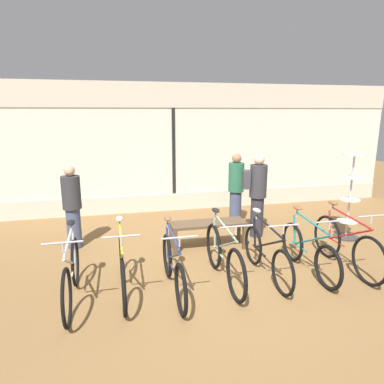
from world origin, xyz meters
TOP-DOWN VIEW (x-y plane):
  - ground_plane at (0.00, 0.00)m, footprint 24.00×24.00m
  - shop_back_wall at (0.00, 3.85)m, footprint 12.00×0.08m
  - bicycle_far_left at (-2.12, -0.20)m, footprint 0.46×1.75m
  - bicycle_left at (-1.45, -0.14)m, footprint 0.46×1.70m
  - bicycle_center_left at (-0.76, -0.26)m, footprint 0.46×1.74m
  - bicycle_center at (0.03, -0.13)m, footprint 0.46×1.80m
  - bicycle_center_right at (0.72, -0.13)m, footprint 0.46×1.69m
  - bicycle_right at (1.43, -0.15)m, footprint 0.46×1.68m
  - bicycle_far_right at (2.09, -0.16)m, footprint 0.46×1.78m
  - accessory_rack at (3.06, 1.07)m, footprint 0.48×0.48m
  - display_bench at (0.16, 1.16)m, footprint 1.40×0.44m
  - customer_near_rack at (-2.27, 1.79)m, footprint 0.40×0.40m
  - customer_by_window at (1.11, 2.32)m, footprint 0.34×0.34m
  - customer_mid_floor at (1.29, 1.59)m, footprint 0.54×0.42m

SIDE VIEW (x-z plane):
  - ground_plane at x=0.00m, z-range 0.00..0.00m
  - bicycle_right at x=1.43m, z-range -0.14..0.87m
  - bicycle_center_right at x=0.72m, z-range -0.13..0.88m
  - bicycle_center_left at x=-0.76m, z-range -0.13..0.88m
  - bicycle_left at x=-1.45m, z-range -0.13..0.90m
  - bicycle_far_left at x=-2.12m, z-range -0.12..0.92m
  - bicycle_center at x=0.03m, z-range -0.12..0.93m
  - bicycle_far_right at x=2.09m, z-range -0.12..0.93m
  - display_bench at x=0.16m, z-range 0.16..0.68m
  - accessory_rack at x=3.06m, z-range -0.16..1.63m
  - customer_near_rack at x=-2.27m, z-range 0.03..1.60m
  - customer_by_window at x=1.11m, z-range 0.04..1.66m
  - customer_mid_floor at x=1.29m, z-range 0.07..1.76m
  - shop_back_wall at x=0.00m, z-range 0.04..3.24m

